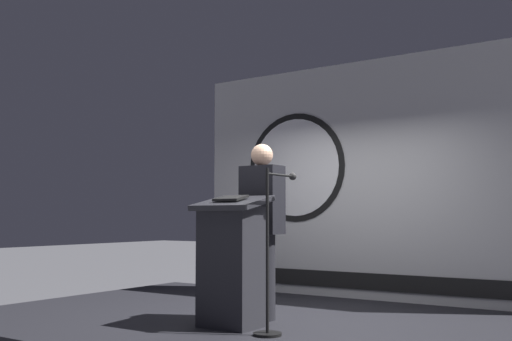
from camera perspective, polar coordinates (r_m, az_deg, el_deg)
name	(u,v)px	position (r m, az deg, el deg)	size (l,w,h in m)	color
stage_platform	(287,336)	(6.00, 2.96, -15.43)	(6.40, 4.00, 0.30)	black
banner_display	(360,179)	(7.56, 9.84, -0.83)	(4.58, 0.12, 2.94)	silver
podium	(232,262)	(5.56, -2.32, -8.63)	(0.64, 0.50, 1.20)	#26262B
speaker_person	(262,229)	(5.93, 0.57, -5.55)	(0.40, 0.26, 1.72)	black
microphone_stand	(271,275)	(5.22, 1.46, -9.85)	(0.24, 0.59, 1.42)	black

